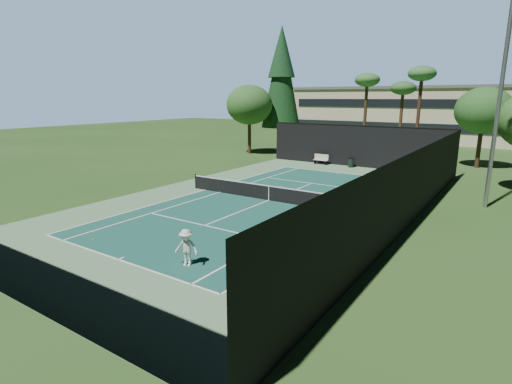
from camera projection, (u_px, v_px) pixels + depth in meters
ground at (269, 201)px, 26.28m from camera, size 160.00×160.00×0.00m
apron_slab at (269, 200)px, 26.28m from camera, size 18.00×32.00×0.01m
court_surface at (269, 200)px, 26.28m from camera, size 10.97×23.77×0.01m
court_lines at (269, 200)px, 26.27m from camera, size 11.07×23.87×0.01m
tennis_net at (269, 192)px, 26.15m from camera, size 12.90×0.10×1.10m
fence at (269, 170)px, 25.87m from camera, size 18.04×32.05×4.03m
player at (186, 248)px, 15.93m from camera, size 1.12×0.85×1.54m
tennis_ball_a at (93, 239)px, 18.98m from camera, size 0.07×0.07×0.07m
tennis_ball_b at (282, 187)px, 30.10m from camera, size 0.07×0.07×0.07m
tennis_ball_c at (290, 192)px, 28.56m from camera, size 0.07×0.07×0.07m
tennis_ball_d at (240, 183)px, 31.47m from camera, size 0.08×0.08×0.08m
park_bench at (321, 159)px, 40.41m from camera, size 1.50×0.45×1.02m
trash_bin at (351, 163)px, 38.62m from camera, size 0.56×0.56×0.95m
pine_tree at (282, 73)px, 48.36m from camera, size 4.80×4.80×15.00m
palm_a at (367, 83)px, 44.88m from camera, size 2.80×2.80×9.32m
palm_b at (403, 91)px, 44.79m from camera, size 2.80×2.80×8.42m
palm_c at (422, 78)px, 40.73m from camera, size 2.80×2.80×9.77m
decid_tree_a at (484, 111)px, 37.41m from camera, size 5.12×5.12×7.62m
decid_tree_c at (249, 105)px, 47.08m from camera, size 5.44×5.44×8.09m
campus_building at (424, 113)px, 62.49m from camera, size 40.50×12.50×8.30m
light_pole at (499, 100)px, 23.15m from camera, size 0.90×0.25×12.22m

